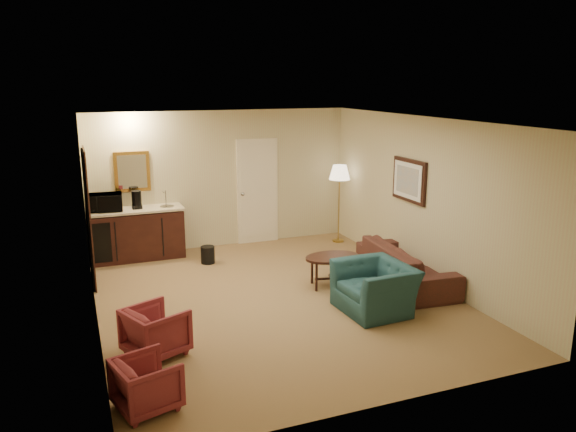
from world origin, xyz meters
The scene contains 12 objects.
ground centered at (0.00, 0.00, 0.00)m, with size 6.00×6.00×0.00m, color olive.
room_walls centered at (-0.10, 0.77, 1.72)m, with size 5.02×6.01×2.61m.
wetbar_cabinet centered at (-1.65, 2.72, 0.46)m, with size 1.64×0.58×0.92m, color #341610.
sofa centered at (2.15, -0.11, 0.41)m, with size 2.08×0.61×0.81m, color black.
teal_armchair centered at (1.14, -0.90, 0.45)m, with size 1.03×0.67×0.90m, color #1F464E.
rose_chair_near centered at (-1.90, -1.10, 0.32)m, with size 0.63×0.59×0.64m, color maroon.
rose_chair_far centered at (-2.15, -2.21, 0.29)m, with size 0.56×0.53×0.58m, color maroon.
coffee_table centered at (0.99, 0.18, 0.25)m, with size 0.86×0.58×0.50m, color black.
floor_lamp centered at (2.20, 2.40, 0.77)m, with size 0.41×0.41×1.55m, color #AF8C3A.
waste_bin centered at (-0.55, 2.00, 0.15)m, with size 0.24×0.24×0.30m, color black.
microwave centered at (-2.15, 2.74, 1.11)m, with size 0.55×0.30×0.37m, color black.
coffee_maker centered at (-1.63, 2.73, 1.08)m, with size 0.17×0.17×0.32m, color black.
Camera 1 is at (-2.65, -7.29, 3.15)m, focal length 35.00 mm.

